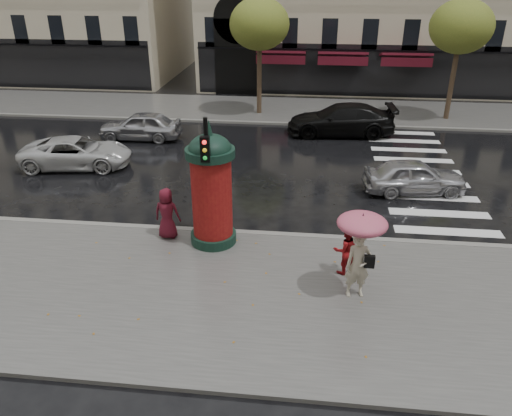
# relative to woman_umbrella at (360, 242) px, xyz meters

# --- Properties ---
(ground) EXTENTS (160.00, 160.00, 0.00)m
(ground) POSITION_rel_woman_umbrella_xyz_m (-2.58, 0.18, -1.77)
(ground) COLOR black
(ground) RESTS_ON ground
(near_sidewalk) EXTENTS (90.00, 7.00, 0.12)m
(near_sidewalk) POSITION_rel_woman_umbrella_xyz_m (-2.58, -0.32, -1.71)
(near_sidewalk) COLOR #474744
(near_sidewalk) RESTS_ON ground
(far_sidewalk) EXTENTS (90.00, 6.00, 0.12)m
(far_sidewalk) POSITION_rel_woman_umbrella_xyz_m (-2.58, 19.18, -1.71)
(far_sidewalk) COLOR #474744
(far_sidewalk) RESTS_ON ground
(near_kerb) EXTENTS (90.00, 0.25, 0.14)m
(near_kerb) POSITION_rel_woman_umbrella_xyz_m (-2.58, 3.18, -1.70)
(near_kerb) COLOR slate
(near_kerb) RESTS_ON ground
(far_kerb) EXTENTS (90.00, 0.25, 0.14)m
(far_kerb) POSITION_rel_woman_umbrella_xyz_m (-2.58, 16.18, -1.70)
(far_kerb) COLOR slate
(far_kerb) RESTS_ON ground
(zebra_crossing) EXTENTS (3.60, 11.75, 0.01)m
(zebra_crossing) POSITION_rel_woman_umbrella_xyz_m (3.42, 9.78, -1.77)
(zebra_crossing) COLOR silver
(zebra_crossing) RESTS_ON ground
(tree_far_left) EXTENTS (3.40, 3.40, 6.64)m
(tree_far_left) POSITION_rel_woman_umbrella_xyz_m (-4.58, 18.18, 3.40)
(tree_far_left) COLOR #38281C
(tree_far_left) RESTS_ON ground
(tree_far_right) EXTENTS (3.40, 3.40, 6.64)m
(tree_far_right) POSITION_rel_woman_umbrella_xyz_m (6.42, 18.18, 3.40)
(tree_far_right) COLOR #38281C
(tree_far_right) RESTS_ON ground
(woman_umbrella) EXTENTS (1.30, 1.30, 2.50)m
(woman_umbrella) POSITION_rel_woman_umbrella_xyz_m (0.00, 0.00, 0.00)
(woman_umbrella) COLOR #BCB29B
(woman_umbrella) RESTS_ON near_sidewalk
(woman_red) EXTENTS (0.89, 0.78, 1.53)m
(woman_red) POSITION_rel_woman_umbrella_xyz_m (-0.26, 1.08, -0.89)
(woman_red) COLOR maroon
(woman_red) RESTS_ON near_sidewalk
(man_burgundy) EXTENTS (0.86, 0.58, 1.71)m
(man_burgundy) POSITION_rel_woman_umbrella_xyz_m (-5.91, 2.58, -0.79)
(man_burgundy) COLOR #54101E
(man_burgundy) RESTS_ON near_sidewalk
(morris_column) EXTENTS (1.51, 1.51, 4.06)m
(morris_column) POSITION_rel_woman_umbrella_xyz_m (-4.39, 2.46, 0.30)
(morris_column) COLOR black
(morris_column) RESTS_ON near_sidewalk
(traffic_light) EXTENTS (0.28, 0.40, 4.25)m
(traffic_light) POSITION_rel_woman_umbrella_xyz_m (-4.38, 1.90, 0.93)
(traffic_light) COLOR black
(traffic_light) RESTS_ON near_sidewalk
(car_silver) EXTENTS (4.15, 2.12, 1.35)m
(car_silver) POSITION_rel_woman_umbrella_xyz_m (2.76, 7.44, -1.09)
(car_silver) COLOR #B0B0B5
(car_silver) RESTS_ON ground
(car_white) EXTENTS (5.05, 2.84, 1.33)m
(car_white) POSITION_rel_woman_umbrella_xyz_m (-11.77, 8.61, -1.10)
(car_white) COLOR #BABABA
(car_white) RESTS_ON ground
(car_black) EXTENTS (5.74, 2.65, 1.63)m
(car_black) POSITION_rel_woman_umbrella_xyz_m (0.15, 14.73, -0.96)
(car_black) COLOR black
(car_black) RESTS_ON ground
(car_far_silver) EXTENTS (4.24, 1.81, 1.43)m
(car_far_silver) POSITION_rel_woman_umbrella_xyz_m (-10.20, 12.78, -1.06)
(car_far_silver) COLOR #A1A1A5
(car_far_silver) RESTS_ON ground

